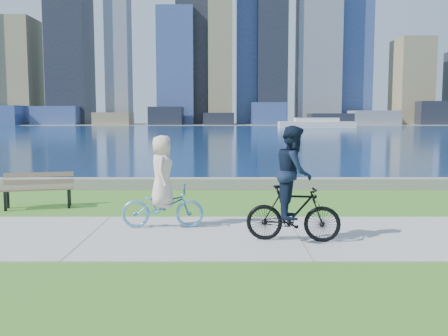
% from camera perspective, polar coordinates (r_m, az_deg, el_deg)
% --- Properties ---
extents(ground, '(320.00, 320.00, 0.00)m').
position_cam_1_polar(ground, '(10.03, -15.07, -7.51)').
color(ground, '#326C1C').
rests_on(ground, ground).
extents(concrete_path, '(80.00, 3.50, 0.02)m').
position_cam_1_polar(concrete_path, '(10.02, -15.07, -7.45)').
color(concrete_path, '#9D9C98').
rests_on(concrete_path, ground).
extents(seawall, '(90.00, 0.50, 0.35)m').
position_cam_1_polar(seawall, '(15.97, -9.32, -1.78)').
color(seawall, slate).
rests_on(seawall, ground).
extents(bay_water, '(320.00, 131.00, 0.01)m').
position_cam_1_polar(bay_water, '(81.49, -1.82, 4.31)').
color(bay_water, '#0C264F').
rests_on(bay_water, ground).
extents(far_shore, '(320.00, 30.00, 0.12)m').
position_cam_1_polar(far_shore, '(139.45, -1.06, 5.00)').
color(far_shore, gray).
rests_on(far_shore, ground).
extents(city_skyline, '(172.08, 22.02, 76.00)m').
position_cam_1_polar(city_skyline, '(139.76, -5.03, 13.81)').
color(city_skyline, slate).
rests_on(city_skyline, ground).
extents(ferry_far, '(14.86, 4.25, 2.02)m').
position_cam_1_polar(ferry_far, '(100.64, 10.51, 5.00)').
color(ferry_far, silver).
rests_on(ferry_far, ground).
extents(park_bench, '(1.78, 0.97, 0.87)m').
position_cam_1_polar(park_bench, '(13.38, -20.45, -2.01)').
color(park_bench, black).
rests_on(park_bench, ground).
extents(cyclist_woman, '(0.64, 1.70, 1.90)m').
position_cam_1_polar(cyclist_woman, '(10.28, -7.05, -2.91)').
color(cyclist_woman, '#5498CD').
rests_on(cyclist_woman, ground).
extents(cyclist_man, '(0.76, 1.76, 2.11)m').
position_cam_1_polar(cyclist_man, '(9.13, 7.94, -2.85)').
color(cyclist_man, black).
rests_on(cyclist_man, ground).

